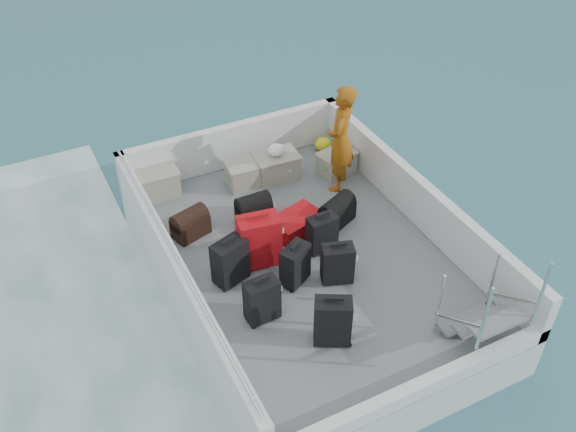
% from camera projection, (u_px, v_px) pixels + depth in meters
% --- Properties ---
extents(ground, '(160.00, 160.00, 0.00)m').
position_uv_depth(ground, '(305.00, 290.00, 8.83)').
color(ground, '#174A52').
rests_on(ground, ground).
extents(ferry_hull, '(3.60, 5.00, 0.60)m').
position_uv_depth(ferry_hull, '(305.00, 274.00, 8.65)').
color(ferry_hull, silver).
rests_on(ferry_hull, ground).
extents(deck, '(3.30, 4.70, 0.02)m').
position_uv_depth(deck, '(306.00, 257.00, 8.45)').
color(deck, slate).
rests_on(deck, ferry_hull).
extents(deck_fittings, '(3.60, 5.00, 0.90)m').
position_uv_depth(deck_fittings, '(342.00, 242.00, 8.11)').
color(deck_fittings, silver).
rests_on(deck_fittings, deck).
extents(suitcase_1, '(0.40, 0.24, 0.59)m').
position_uv_depth(suitcase_1, '(262.00, 301.00, 7.42)').
color(suitcase_1, black).
rests_on(suitcase_1, deck).
extents(suitcase_2, '(0.49, 0.38, 0.62)m').
position_uv_depth(suitcase_2, '(230.00, 262.00, 7.91)').
color(suitcase_2, black).
rests_on(suitcase_2, deck).
extents(suitcase_3, '(0.48, 0.41, 0.63)m').
position_uv_depth(suitcase_3, '(333.00, 322.00, 7.14)').
color(suitcase_3, black).
rests_on(suitcase_3, deck).
extents(suitcase_4, '(0.44, 0.38, 0.57)m').
position_uv_depth(suitcase_4, '(295.00, 265.00, 7.90)').
color(suitcase_4, black).
rests_on(suitcase_4, deck).
extents(suitcase_5, '(0.57, 0.39, 0.73)m').
position_uv_depth(suitcase_5, '(259.00, 241.00, 8.13)').
color(suitcase_5, '#B10D11').
rests_on(suitcase_5, deck).
extents(suitcase_6, '(0.45, 0.35, 0.55)m').
position_uv_depth(suitcase_6, '(337.00, 264.00, 7.93)').
color(suitcase_6, black).
rests_on(suitcase_6, deck).
extents(suitcase_7, '(0.39, 0.23, 0.54)m').
position_uv_depth(suitcase_7, '(322.00, 234.00, 8.38)').
color(suitcase_7, black).
rests_on(suitcase_7, deck).
extents(suitcase_8, '(0.78, 0.61, 0.27)m').
position_uv_depth(suitcase_8, '(296.00, 224.00, 8.76)').
color(suitcase_8, '#B10D11').
rests_on(suitcase_8, deck).
extents(duffel_0, '(0.55, 0.43, 0.32)m').
position_uv_depth(duffel_0, '(190.00, 225.00, 8.69)').
color(duffel_0, black).
rests_on(duffel_0, deck).
extents(duffel_1, '(0.47, 0.31, 0.32)m').
position_uv_depth(duffel_1, '(254.00, 210.00, 8.95)').
color(duffel_1, black).
rests_on(duffel_1, deck).
extents(duffel_2, '(0.61, 0.49, 0.32)m').
position_uv_depth(duffel_2, '(337.00, 213.00, 8.89)').
color(duffel_2, black).
rests_on(duffel_2, deck).
extents(crate_0, '(0.65, 0.46, 0.39)m').
position_uv_depth(crate_0, '(156.00, 184.00, 9.38)').
color(crate_0, gray).
rests_on(crate_0, deck).
extents(crate_1, '(0.62, 0.45, 0.36)m').
position_uv_depth(crate_1, '(247.00, 174.00, 9.60)').
color(crate_1, gray).
rests_on(crate_1, deck).
extents(crate_2, '(0.65, 0.47, 0.38)m').
position_uv_depth(crate_2, '(276.00, 167.00, 9.72)').
color(crate_2, gray).
rests_on(crate_2, deck).
extents(crate_3, '(0.60, 0.47, 0.32)m').
position_uv_depth(crate_3, '(336.00, 163.00, 9.85)').
color(crate_3, gray).
rests_on(crate_3, deck).
extents(yellow_bag, '(0.28, 0.26, 0.22)m').
position_uv_depth(yellow_bag, '(323.00, 144.00, 10.37)').
color(yellow_bag, yellow).
rests_on(yellow_bag, deck).
extents(white_bag, '(0.24, 0.24, 0.18)m').
position_uv_depth(white_bag, '(276.00, 152.00, 9.55)').
color(white_bag, white).
rests_on(white_bag, crate_2).
extents(passenger, '(0.70, 0.71, 1.64)m').
position_uv_depth(passenger, '(341.00, 139.00, 9.16)').
color(passenger, '#CA6F13').
rests_on(passenger, deck).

